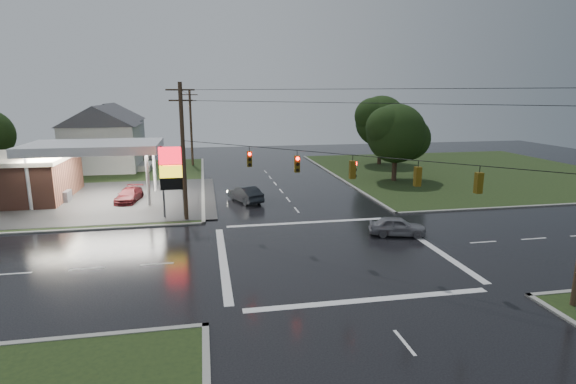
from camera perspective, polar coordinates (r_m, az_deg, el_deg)
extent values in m
plane|color=black|center=(29.67, 5.50, -7.64)|extent=(120.00, 120.00, 0.00)
cube|color=black|center=(56.64, -29.13, 0.59)|extent=(36.00, 36.00, 0.08)
cube|color=black|center=(63.50, 21.76, 2.42)|extent=(36.00, 36.00, 0.08)
cube|color=#2D2D2D|center=(47.40, -25.21, -1.00)|extent=(26.00, 18.00, 0.02)
cube|color=brown|center=(51.11, -32.47, 1.32)|extent=(12.00, 10.00, 4.00)
cube|color=beige|center=(50.82, -32.75, 3.64)|extent=(12.40, 10.40, 0.40)
cylinder|color=silver|center=(45.01, -30.10, 0.97)|extent=(0.30, 0.30, 5.00)
cylinder|color=silver|center=(42.72, -17.37, 1.57)|extent=(0.30, 0.30, 5.00)
cylinder|color=silver|center=(50.62, -27.93, 2.31)|extent=(0.30, 0.30, 5.00)
cylinder|color=silver|center=(48.59, -16.60, 2.88)|extent=(0.30, 0.30, 5.00)
cube|color=silver|center=(46.10, -23.38, 5.28)|extent=(12.00, 8.00, 0.80)
cube|color=white|center=(46.15, -23.34, 4.76)|extent=(11.40, 7.40, 0.04)
cube|color=#59595E|center=(47.57, -26.42, -0.51)|extent=(0.80, 1.60, 1.10)
cube|color=#59595E|center=(46.28, -19.27, -0.22)|extent=(0.80, 1.60, 1.10)
cylinder|color=#59595E|center=(38.05, -15.62, 1.15)|extent=(0.16, 0.16, 6.00)
cylinder|color=#59595E|center=(37.94, -13.21, 1.25)|extent=(0.16, 0.16, 6.00)
cube|color=#F90D20|center=(37.63, -14.60, 4.49)|extent=(2.00, 0.35, 1.40)
cube|color=yellow|center=(37.83, -14.49, 2.54)|extent=(2.00, 0.35, 1.00)
cube|color=black|center=(38.00, -14.41, 1.06)|extent=(2.00, 0.35, 1.00)
cylinder|color=#382619|center=(36.55, -13.15, 4.81)|extent=(0.32, 0.32, 11.00)
cube|color=#382619|center=(36.24, -13.54, 12.51)|extent=(2.20, 0.12, 0.12)
cube|color=#382619|center=(36.25, -13.48, 11.24)|extent=(1.80, 0.12, 0.12)
cylinder|color=#382619|center=(64.92, -12.20, 7.87)|extent=(0.32, 0.32, 10.50)
cube|color=#382619|center=(64.73, -12.39, 11.98)|extent=(2.20, 0.12, 0.12)
cube|color=#382619|center=(64.74, -12.36, 11.27)|extent=(1.80, 0.12, 0.12)
cube|color=#59470C|center=(31.95, -4.92, 4.21)|extent=(0.34, 0.34, 1.10)
cylinder|color=#FF0C07|center=(31.70, -4.90, 4.83)|extent=(0.22, 0.08, 0.22)
cube|color=#59470C|center=(29.60, 1.16, 3.59)|extent=(0.34, 0.34, 1.10)
cylinder|color=#FF0C07|center=(29.35, 1.24, 4.26)|extent=(0.22, 0.08, 0.22)
cube|color=#59470C|center=(27.63, 8.18, 2.82)|extent=(0.34, 0.34, 1.10)
cylinder|color=#FF0C07|center=(27.64, 8.60, 3.61)|extent=(0.08, 0.22, 0.22)
cube|color=#59470C|center=(26.14, 16.13, 1.90)|extent=(0.34, 0.34, 1.10)
cylinder|color=#FF0C07|center=(26.25, 15.98, 2.80)|extent=(0.22, 0.08, 0.22)
cube|color=#59470C|center=(25.35, 23.04, 1.07)|extent=(0.34, 0.34, 1.10)
cylinder|color=#FF0C07|center=(25.45, 22.87, 2.00)|extent=(0.22, 0.08, 0.22)
cube|color=silver|center=(64.46, -22.45, 5.17)|extent=(9.00, 8.00, 6.00)
cube|color=gray|center=(63.94, -17.60, 3.12)|extent=(1.60, 4.80, 0.80)
cube|color=silver|center=(76.36, -21.43, 6.26)|extent=(9.00, 8.00, 6.00)
cube|color=gray|center=(75.86, -17.33, 4.53)|extent=(1.60, 4.80, 0.80)
cylinder|color=black|center=(53.97, 13.40, 4.00)|extent=(0.56, 0.56, 5.04)
sphere|color=black|center=(53.62, 13.57, 7.24)|extent=(6.80, 6.80, 6.80)
sphere|color=black|center=(54.66, 15.04, 6.59)|extent=(5.10, 5.10, 5.10)
sphere|color=black|center=(52.65, 12.42, 7.99)|extent=(4.76, 4.76, 4.76)
cylinder|color=black|center=(66.04, 11.58, 5.84)|extent=(0.56, 0.56, 5.60)
sphere|color=black|center=(65.75, 11.71, 8.78)|extent=(7.20, 7.20, 7.20)
sphere|color=black|center=(66.77, 13.03, 8.17)|extent=(5.40, 5.40, 5.40)
sphere|color=black|center=(64.80, 10.69, 9.48)|extent=(5.04, 5.04, 5.04)
imported|color=#202428|center=(42.90, -5.46, -0.23)|extent=(3.25, 4.92, 1.53)
imported|color=slate|center=(33.69, 13.71, -4.23)|extent=(4.35, 2.68, 1.38)
imported|color=#4D1115|center=(45.28, -19.53, -0.37)|extent=(2.49, 4.75, 1.31)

